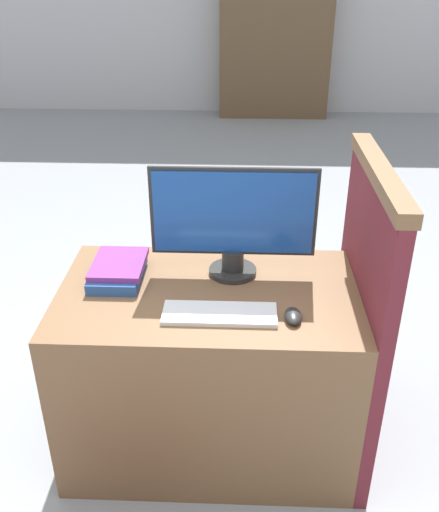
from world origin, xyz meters
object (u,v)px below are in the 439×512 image
at_px(book_stack, 118,270).
at_px(monitor, 233,220).
at_px(keyboard, 220,314).
at_px(mouse, 293,316).

bearing_deg(book_stack, monitor, 6.72).
distance_m(keyboard, mouse, 0.25).
xyz_separation_m(mouse, book_stack, (-0.65, 0.26, 0.02)).
xyz_separation_m(keyboard, mouse, (0.25, -0.01, 0.01)).
xyz_separation_m(monitor, book_stack, (-0.44, -0.05, -0.19)).
bearing_deg(keyboard, monitor, 82.58).
xyz_separation_m(keyboard, book_stack, (-0.40, 0.24, 0.02)).
height_order(monitor, mouse, monitor).
bearing_deg(mouse, keyboard, 177.08).
bearing_deg(monitor, book_stack, -173.28).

